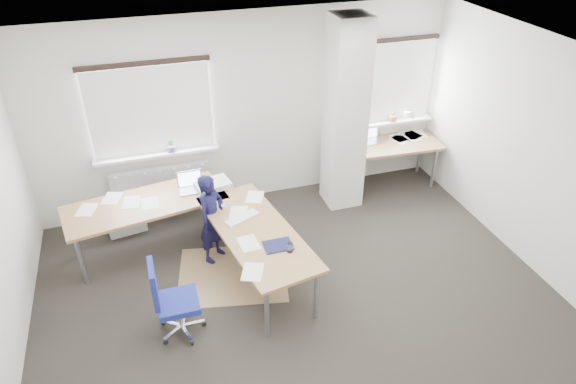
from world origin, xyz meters
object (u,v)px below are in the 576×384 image
object	(u,v)px
task_chair	(176,314)
person	(212,219)
desk_side	(394,145)
desk_main	(202,217)

from	to	relation	value
task_chair	person	distance (m)	1.36
task_chair	desk_side	bearing A→B (deg)	30.95
desk_side	task_chair	world-z (taller)	desk_side
desk_main	person	distance (m)	0.16
desk_side	task_chair	bearing A→B (deg)	-145.96
desk_main	desk_side	xyz separation A→B (m)	(3.17, 1.05, -0.01)
task_chair	person	size ratio (longest dim) A/B	0.79
desk_side	person	distance (m)	3.21
desk_side	person	size ratio (longest dim) A/B	1.18
person	desk_main	bearing A→B (deg)	154.52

